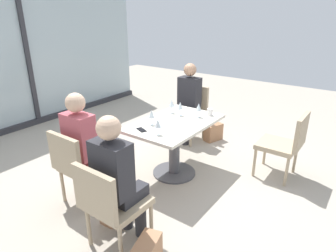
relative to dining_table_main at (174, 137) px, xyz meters
name	(u,v)px	position (x,y,z in m)	size (l,w,h in m)	color
ground_plane	(174,173)	(0.00, 0.00, -0.53)	(12.00, 12.00, 0.00)	#A89E8E
window_wall_backdrop	(27,59)	(0.00, 3.20, 0.68)	(5.16, 0.10, 2.70)	#A5B7BC
dining_table_main	(174,137)	(0.00, 0.00, 0.00)	(1.22, 0.79, 0.73)	silver
chair_far_right	(191,110)	(1.12, 0.46, -0.03)	(0.50, 0.46, 0.87)	tan
chair_side_end	(110,202)	(-1.40, -0.31, -0.03)	(0.50, 0.46, 0.87)	tan
chair_far_left	(79,163)	(-1.12, 0.46, -0.03)	(0.50, 0.46, 0.87)	tan
chair_front_right	(286,142)	(0.75, -1.17, -0.03)	(0.46, 0.50, 0.87)	tan
person_far_right	(187,99)	(1.01, 0.46, 0.17)	(0.39, 0.34, 1.26)	#28282D
person_side_end	(118,176)	(-1.29, -0.31, 0.17)	(0.39, 0.34, 1.26)	#28282D
person_far_left	(85,143)	(-1.01, 0.46, 0.17)	(0.39, 0.34, 1.26)	#B24C56
wine_glass_0	(199,107)	(0.32, -0.15, 0.33)	(0.07, 0.07, 0.18)	silver
wine_glass_1	(152,114)	(-0.24, 0.17, 0.33)	(0.07, 0.07, 0.18)	silver
wine_glass_2	(158,124)	(-0.44, -0.08, 0.33)	(0.07, 0.07, 0.18)	silver
wine_glass_3	(172,103)	(0.25, 0.22, 0.33)	(0.07, 0.07, 0.18)	silver
wine_glass_4	(180,106)	(0.23, 0.08, 0.33)	(0.07, 0.07, 0.18)	silver
coffee_cup	(210,112)	(0.47, -0.24, 0.25)	(0.08, 0.08, 0.09)	white
cell_phone_on_table	(141,130)	(-0.45, 0.15, 0.21)	(0.07, 0.14, 0.01)	black
handbag_0	(213,132)	(1.26, 0.09, -0.39)	(0.30, 0.16, 0.28)	#A3704C
handbag_2	(115,207)	(-1.10, -0.03, -0.39)	(0.30, 0.16, 0.28)	#A3704C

